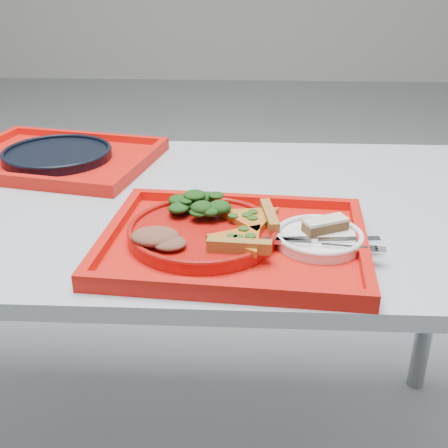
% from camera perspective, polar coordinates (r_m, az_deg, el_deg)
% --- Properties ---
extents(table, '(1.60, 0.80, 0.75)m').
position_cam_1_polar(table, '(1.21, -6.55, -0.67)').
color(table, '#9EA6B1').
rests_on(table, ground).
extents(tray_main, '(0.48, 0.38, 0.01)m').
position_cam_1_polar(tray_main, '(0.97, 1.05, -2.10)').
color(tray_main, red).
rests_on(tray_main, table).
extents(tray_far, '(0.51, 0.43, 0.01)m').
position_cam_1_polar(tray_far, '(1.44, -16.49, 6.19)').
color(tray_far, red).
rests_on(tray_far, table).
extents(dinner_plate, '(0.26, 0.26, 0.02)m').
position_cam_1_polar(dinner_plate, '(0.98, -2.14, -0.98)').
color(dinner_plate, '#AA100B').
rests_on(dinner_plate, tray_main).
extents(side_plate, '(0.15, 0.15, 0.01)m').
position_cam_1_polar(side_plate, '(0.97, 9.61, -1.58)').
color(side_plate, white).
rests_on(side_plate, tray_main).
extents(navy_plate, '(0.26, 0.26, 0.02)m').
position_cam_1_polar(navy_plate, '(1.43, -16.56, 6.72)').
color(navy_plate, black).
rests_on(navy_plate, tray_far).
extents(pizza_slice_a, '(0.11, 0.12, 0.02)m').
position_cam_1_polar(pizza_slice_a, '(0.92, 1.72, -1.39)').
color(pizza_slice_a, '#C67A20').
rests_on(pizza_slice_a, dinner_plate).
extents(pizza_slice_b, '(0.14, 0.13, 0.02)m').
position_cam_1_polar(pizza_slice_b, '(1.00, 2.85, 0.76)').
color(pizza_slice_b, '#C67A20').
rests_on(pizza_slice_b, dinner_plate).
extents(salad_heap, '(0.10, 0.09, 0.05)m').
position_cam_1_polar(salad_heap, '(1.03, -2.79, 2.37)').
color(salad_heap, black).
rests_on(salad_heap, dinner_plate).
extents(meat_portion, '(0.08, 0.06, 0.02)m').
position_cam_1_polar(meat_portion, '(0.93, -6.98, -1.27)').
color(meat_portion, brown).
rests_on(meat_portion, dinner_plate).
extents(dessert_bar, '(0.08, 0.06, 0.02)m').
position_cam_1_polar(dessert_bar, '(0.99, 10.26, -0.06)').
color(dessert_bar, '#4F321A').
rests_on(dessert_bar, side_plate).
extents(knife, '(0.19, 0.03, 0.01)m').
position_cam_1_polar(knife, '(0.96, 10.31, -1.52)').
color(knife, silver).
rests_on(knife, side_plate).
extents(fork, '(0.19, 0.04, 0.01)m').
position_cam_1_polar(fork, '(0.94, 9.78, -2.03)').
color(fork, silver).
rests_on(fork, side_plate).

